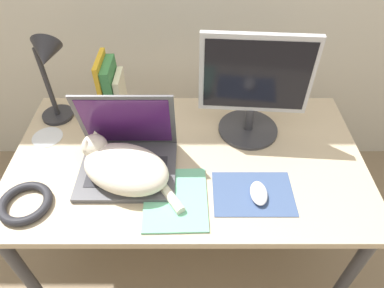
{
  "coord_description": "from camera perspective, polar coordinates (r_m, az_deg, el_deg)",
  "views": [
    {
      "loc": [
        0.02,
        -0.53,
        1.64
      ],
      "look_at": [
        0.02,
        0.33,
        0.81
      ],
      "focal_mm": 32.0,
      "sensor_mm": 36.0,
      "label": 1
    }
  ],
  "objects": [
    {
      "name": "desk",
      "position": [
        1.34,
        -0.69,
        -4.17
      ],
      "size": [
        1.32,
        0.73,
        0.71
      ],
      "color": "tan",
      "rests_on": "ground_plane"
    },
    {
      "name": "laptop",
      "position": [
        1.24,
        -10.63,
        -1.83
      ],
      "size": [
        0.34,
        0.28,
        0.29
      ],
      "color": "#4C4C51",
      "rests_on": "desk"
    },
    {
      "name": "cat",
      "position": [
        1.2,
        -11.3,
        -3.72
      ],
      "size": [
        0.39,
        0.31,
        0.14
      ],
      "color": "beige",
      "rests_on": "desk"
    },
    {
      "name": "external_monitor",
      "position": [
        1.29,
        10.4,
        9.26
      ],
      "size": [
        0.41,
        0.24,
        0.42
      ],
      "color": "#333338",
      "rests_on": "desk"
    },
    {
      "name": "mousepad",
      "position": [
        1.19,
        10.2,
        -8.13
      ],
      "size": [
        0.27,
        0.19,
        0.0
      ],
      "color": "#384C75",
      "rests_on": "desk"
    },
    {
      "name": "computer_mouse",
      "position": [
        1.18,
        11.12,
        -8.05
      ],
      "size": [
        0.06,
        0.1,
        0.03
      ],
      "color": "silver",
      "rests_on": "mousepad"
    },
    {
      "name": "book_row",
      "position": [
        1.46,
        -13.15,
        8.86
      ],
      "size": [
        0.08,
        0.17,
        0.26
      ],
      "color": "gold",
      "rests_on": "desk"
    },
    {
      "name": "desk_lamp",
      "position": [
        1.4,
        -22.83,
        11.63
      ],
      "size": [
        0.17,
        0.17,
        0.39
      ],
      "color": "#28282D",
      "rests_on": "desk"
    },
    {
      "name": "cable_coil",
      "position": [
        1.26,
        -26.0,
        -8.81
      ],
      "size": [
        0.17,
        0.17,
        0.03
      ],
      "color": "#232328",
      "rests_on": "desk"
    },
    {
      "name": "notepad",
      "position": [
        1.16,
        -2.7,
        -9.1
      ],
      "size": [
        0.22,
        0.27,
        0.01
      ],
      "color": "#6BBC93",
      "rests_on": "desk"
    },
    {
      "name": "cd_disc",
      "position": [
        1.48,
        -22.89,
        1.1
      ],
      "size": [
        0.12,
        0.12,
        0.0
      ],
      "color": "silver",
      "rests_on": "desk"
    }
  ]
}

